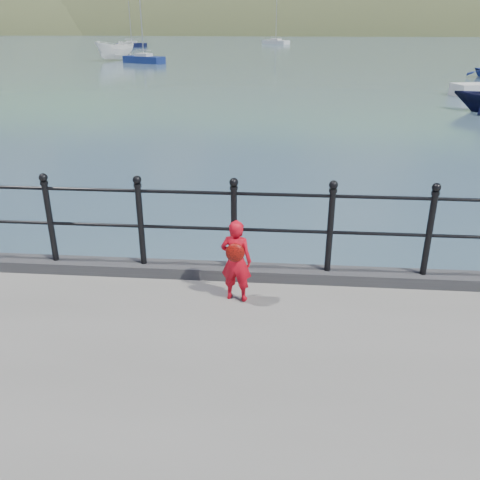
# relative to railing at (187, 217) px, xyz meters

# --- Properties ---
(ground) EXTENTS (600.00, 600.00, 0.00)m
(ground) POSITION_rel_railing_xyz_m (-0.00, 0.15, -1.82)
(ground) COLOR #2D4251
(ground) RESTS_ON ground
(kerb) EXTENTS (60.00, 0.30, 0.15)m
(kerb) POSITION_rel_railing_xyz_m (-0.00, -0.00, -0.75)
(kerb) COLOR #28282B
(kerb) RESTS_ON quay
(railing) EXTENTS (18.11, 0.11, 1.20)m
(railing) POSITION_rel_railing_xyz_m (0.00, 0.00, 0.00)
(railing) COLOR black
(railing) RESTS_ON kerb
(far_shore) EXTENTS (830.00, 200.00, 156.00)m
(far_shore) POSITION_rel_railing_xyz_m (38.34, 239.56, -24.39)
(far_shore) COLOR #333A21
(far_shore) RESTS_ON ground
(child) EXTENTS (0.41, 0.34, 1.02)m
(child) POSITION_rel_railing_xyz_m (0.68, -0.58, -0.31)
(child) COLOR red
(child) RESTS_ON quay
(launch_white) EXTENTS (4.38, 5.79, 2.11)m
(launch_white) POSITION_rel_railing_xyz_m (-17.79, 52.74, -0.77)
(launch_white) COLOR white
(launch_white) RESTS_ON ground
(sailboat_left) EXTENTS (5.08, 2.11, 7.18)m
(sailboat_left) POSITION_rel_railing_xyz_m (-24.72, 83.14, -1.48)
(sailboat_left) COLOR black
(sailboat_left) RESTS_ON ground
(sailboat_deep) EXTENTS (5.45, 5.19, 8.63)m
(sailboat_deep) POSITION_rel_railing_xyz_m (-0.97, 98.36, -1.48)
(sailboat_deep) COLOR silver
(sailboat_deep) RESTS_ON ground
(sailboat_port) EXTENTS (4.84, 3.45, 6.97)m
(sailboat_port) POSITION_rel_railing_xyz_m (-13.68, 49.24, -1.48)
(sailboat_port) COLOR navy
(sailboat_port) RESTS_ON ground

